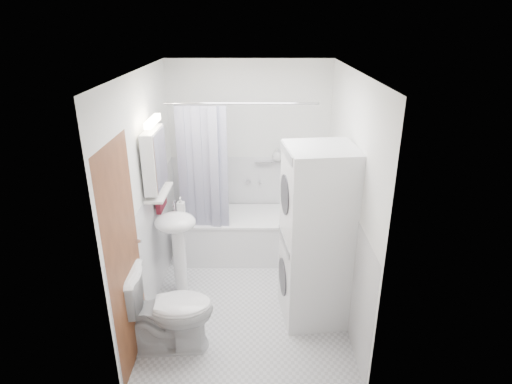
{
  "coord_description": "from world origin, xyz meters",
  "views": [
    {
      "loc": [
        0.11,
        -3.89,
        2.84
      ],
      "look_at": [
        0.09,
        0.15,
        1.19
      ],
      "focal_mm": 30.0,
      "sensor_mm": 36.0,
      "label": 1
    }
  ],
  "objects_px": {
    "washer_dryer": "(317,237)",
    "bathtub": "(244,233)",
    "sink": "(177,235)",
    "toilet": "(167,310)"
  },
  "relations": [
    {
      "from": "sink",
      "to": "toilet",
      "type": "height_order",
      "value": "sink"
    },
    {
      "from": "bathtub",
      "to": "sink",
      "type": "relative_size",
      "value": 1.4
    },
    {
      "from": "washer_dryer",
      "to": "sink",
      "type": "bearing_deg",
      "value": 157.95
    },
    {
      "from": "bathtub",
      "to": "washer_dryer",
      "type": "bearing_deg",
      "value": -57.7
    },
    {
      "from": "washer_dryer",
      "to": "bathtub",
      "type": "bearing_deg",
      "value": 115.33
    },
    {
      "from": "bathtub",
      "to": "sink",
      "type": "xyz_separation_m",
      "value": [
        -0.69,
        -0.79,
        0.4
      ]
    },
    {
      "from": "washer_dryer",
      "to": "toilet",
      "type": "relative_size",
      "value": 2.13
    },
    {
      "from": "sink",
      "to": "toilet",
      "type": "bearing_deg",
      "value": -86.6
    },
    {
      "from": "sink",
      "to": "toilet",
      "type": "distance_m",
      "value": 0.92
    },
    {
      "from": "washer_dryer",
      "to": "toilet",
      "type": "height_order",
      "value": "washer_dryer"
    }
  ]
}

